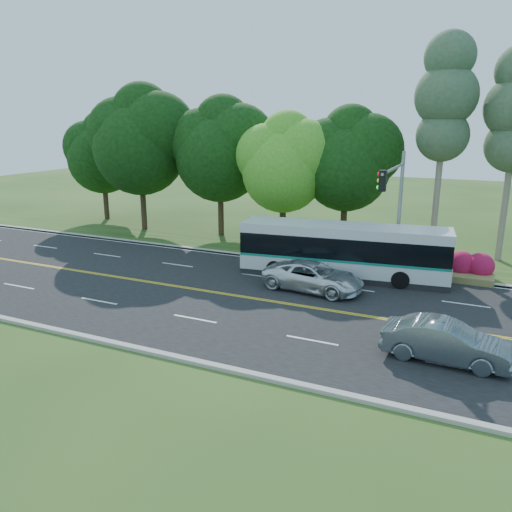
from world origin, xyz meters
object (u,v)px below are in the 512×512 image
at_px(suv, 313,277).
at_px(sedan, 446,342).
at_px(transit_bus, 343,251).
at_px(traffic_signal, 395,198).

bearing_deg(suv, sedan, -123.37).
bearing_deg(suv, transit_bus, -9.59).
distance_m(traffic_signal, sedan, 10.03).
bearing_deg(sedan, traffic_signal, 24.62).
bearing_deg(transit_bus, suv, -112.16).
bearing_deg(traffic_signal, suv, -139.28).
distance_m(sedan, suv, 8.91).
relative_size(transit_bus, suv, 2.22).
xyz_separation_m(traffic_signal, suv, (-3.41, -2.93, -3.92)).
relative_size(traffic_signal, suv, 1.33).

